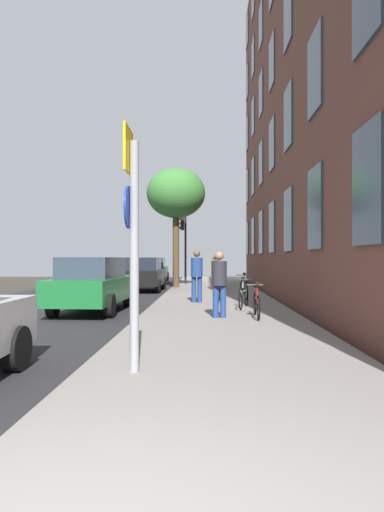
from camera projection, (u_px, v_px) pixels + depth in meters
The scene contains 17 objects.
ground_plane at pixel (123, 300), 17.11m from camera, with size 41.80×41.80×0.00m, color #332D28.
road_asphalt at pixel (68, 300), 17.17m from camera, with size 7.00×38.00×0.01m, color #232326.
sidewalk at pixel (215, 299), 17.01m from camera, with size 4.20×38.00×0.12m, color gray.
building_facade at pixel (287, 58), 16.47m from camera, with size 0.56×27.00×17.79m.
sign_post at pixel (132, 231), 5.92m from camera, with size 0.16×0.60×3.21m.
traffic_light at pixel (184, 237), 26.21m from camera, with size 0.43×0.24×3.96m.
tree_near at pixel (176, 194), 22.97m from camera, with size 2.99×2.99×6.07m.
bicycle_0 at pixel (257, 304), 11.25m from camera, with size 0.42×1.65×0.90m.
bicycle_1 at pixel (244, 296), 13.42m from camera, with size 0.56×1.70×0.94m.
bicycle_2 at pixel (221, 292), 14.92m from camera, with size 0.42×1.70×0.94m.
bicycle_3 at pixel (244, 289), 16.46m from camera, with size 0.42×1.62×0.95m.
pedestrian_0 at pixel (219, 280), 11.24m from camera, with size 0.40×0.40×1.66m.
pedestrian_1 at pixel (197, 272), 15.12m from camera, with size 0.52×0.52×1.76m.
pedestrian_2 at pixel (215, 270), 21.25m from camera, with size 0.42×0.42×1.61m.
car_1 at pixel (94, 284), 13.39m from camera, with size 1.88×4.44×1.62m.
car_2 at pixel (143, 274), 21.72m from camera, with size 1.92×3.97×1.62m.
car_3 at pixel (153, 269), 30.06m from camera, with size 1.89×4.30×1.62m.
Camera 1 is at (0.71, -2.03, 1.62)m, focal length 31.65 mm.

